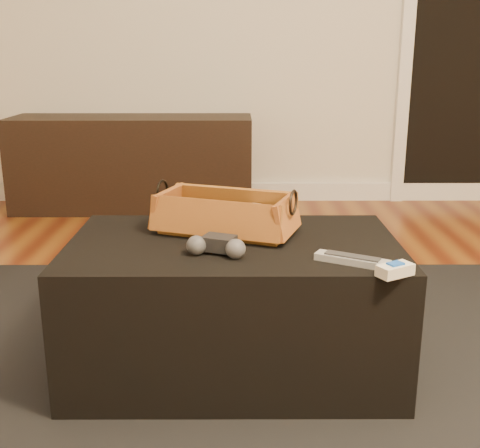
{
  "coord_description": "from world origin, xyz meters",
  "views": [
    {
      "loc": [
        -0.23,
        -1.3,
        0.99
      ],
      "look_at": [
        -0.23,
        0.42,
        0.49
      ],
      "focal_mm": 45.0,
      "sensor_mm": 36.0,
      "label": 1
    }
  ],
  "objects_px": {
    "silver_remote": "(352,260)",
    "cream_gadget": "(395,270)",
    "media_cabinet": "(133,163)",
    "ottoman": "(234,305)",
    "game_controller": "(217,246)",
    "tv_remote": "(217,224)",
    "wicker_basket": "(225,216)"
  },
  "relations": [
    {
      "from": "media_cabinet",
      "to": "tv_remote",
      "type": "height_order",
      "value": "media_cabinet"
    },
    {
      "from": "silver_remote",
      "to": "cream_gadget",
      "type": "distance_m",
      "value": 0.13
    },
    {
      "from": "tv_remote",
      "to": "cream_gadget",
      "type": "bearing_deg",
      "value": -25.29
    },
    {
      "from": "wicker_basket",
      "to": "cream_gadget",
      "type": "height_order",
      "value": "wicker_basket"
    },
    {
      "from": "tv_remote",
      "to": "cream_gadget",
      "type": "relative_size",
      "value": 2.2
    },
    {
      "from": "silver_remote",
      "to": "cream_gadget",
      "type": "bearing_deg",
      "value": -44.61
    },
    {
      "from": "ottoman",
      "to": "tv_remote",
      "type": "height_order",
      "value": "tv_remote"
    },
    {
      "from": "ottoman",
      "to": "game_controller",
      "type": "distance_m",
      "value": 0.27
    },
    {
      "from": "tv_remote",
      "to": "silver_remote",
      "type": "bearing_deg",
      "value": -23.74
    },
    {
      "from": "game_controller",
      "to": "cream_gadget",
      "type": "relative_size",
      "value": 1.71
    },
    {
      "from": "tv_remote",
      "to": "cream_gadget",
      "type": "height_order",
      "value": "tv_remote"
    },
    {
      "from": "tv_remote",
      "to": "silver_remote",
      "type": "distance_m",
      "value": 0.47
    },
    {
      "from": "media_cabinet",
      "to": "ottoman",
      "type": "xyz_separation_m",
      "value": [
        0.66,
        -2.07,
        -0.07
      ]
    },
    {
      "from": "game_controller",
      "to": "cream_gadget",
      "type": "bearing_deg",
      "value": -19.54
    },
    {
      "from": "media_cabinet",
      "to": "cream_gadget",
      "type": "relative_size",
      "value": 14.23
    },
    {
      "from": "media_cabinet",
      "to": "wicker_basket",
      "type": "bearing_deg",
      "value": -72.21
    },
    {
      "from": "wicker_basket",
      "to": "silver_remote",
      "type": "height_order",
      "value": "wicker_basket"
    },
    {
      "from": "media_cabinet",
      "to": "ottoman",
      "type": "bearing_deg",
      "value": -72.33
    },
    {
      "from": "game_controller",
      "to": "media_cabinet",
      "type": "bearing_deg",
      "value": 105.62
    },
    {
      "from": "media_cabinet",
      "to": "silver_remote",
      "type": "xyz_separation_m",
      "value": [
        0.98,
        -2.27,
        0.15
      ]
    },
    {
      "from": "tv_remote",
      "to": "media_cabinet",
      "type": "bearing_deg",
      "value": 120.7
    },
    {
      "from": "media_cabinet",
      "to": "game_controller",
      "type": "relative_size",
      "value": 8.33
    },
    {
      "from": "media_cabinet",
      "to": "ottoman",
      "type": "distance_m",
      "value": 2.17
    },
    {
      "from": "tv_remote",
      "to": "silver_remote",
      "type": "height_order",
      "value": "tv_remote"
    },
    {
      "from": "wicker_basket",
      "to": "game_controller",
      "type": "relative_size",
      "value": 2.7
    },
    {
      "from": "wicker_basket",
      "to": "game_controller",
      "type": "height_order",
      "value": "wicker_basket"
    },
    {
      "from": "silver_remote",
      "to": "game_controller",
      "type": "bearing_deg",
      "value": 168.93
    },
    {
      "from": "wicker_basket",
      "to": "silver_remote",
      "type": "bearing_deg",
      "value": -40.25
    },
    {
      "from": "media_cabinet",
      "to": "ottoman",
      "type": "relative_size",
      "value": 1.51
    },
    {
      "from": "ottoman",
      "to": "cream_gadget",
      "type": "height_order",
      "value": "cream_gadget"
    },
    {
      "from": "media_cabinet",
      "to": "wicker_basket",
      "type": "relative_size",
      "value": 3.09
    },
    {
      "from": "media_cabinet",
      "to": "tv_remote",
      "type": "bearing_deg",
      "value": -72.98
    }
  ]
}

